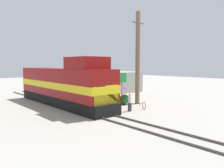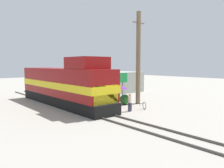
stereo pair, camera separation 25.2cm
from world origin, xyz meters
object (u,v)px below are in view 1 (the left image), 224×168
Objects in this scene: utility_pole at (138,58)px; bicycle at (137,106)px; billboard_sign at (122,80)px; person_bystander at (130,102)px; locomotive at (64,85)px; vendor_umbrella at (118,87)px.

utility_pole reaches higher than bicycle.
utility_pole is 4.53m from billboard_sign.
person_bystander is at bearing 115.98° from bicycle.
locomotive is 4.73× the size of billboard_sign.
locomotive reaches higher than vendor_umbrella.
bicycle is at bearing 2.39° from person_bystander.
utility_pole is 5.99m from bicycle.
billboard_sign is at bearing 41.66° from vendor_umbrella.
vendor_umbrella reaches higher than bicycle.
utility_pole is at bearing -33.37° from locomotive.
locomotive is at bearing 146.63° from utility_pole.
bicycle is (-2.61, -2.35, -4.85)m from utility_pole.
vendor_umbrella is at bearing 173.74° from utility_pole.
bicycle is at bearing -58.20° from locomotive.
billboard_sign is at bearing 52.19° from person_bystander.
billboard_sign is at bearing 76.17° from utility_pole.
utility_pole is at bearing 32.81° from person_bystander.
locomotive is at bearing 134.36° from vendor_umbrella.
locomotive is 7.82m from billboard_sign.
vendor_umbrella is at bearing -45.64° from locomotive.
utility_pole is (6.88, -4.53, 3.03)m from locomotive.
person_bystander is at bearing -147.19° from utility_pole.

